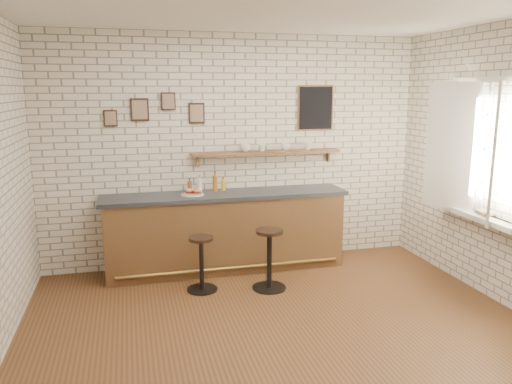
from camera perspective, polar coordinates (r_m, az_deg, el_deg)
ground at (r=5.13m, az=2.60°, el=-14.96°), size 5.00×5.00×0.00m
bar_counter at (r=6.44m, az=-3.46°, el=-4.49°), size 3.10×0.65×1.01m
sandwich_plate at (r=6.23m, az=-7.27°, el=-0.29°), size 0.28×0.28×0.01m
ciabatta_sandwich at (r=6.23m, az=-7.19°, el=0.07°), size 0.22×0.16×0.07m
potato_chips at (r=6.22m, az=-7.46°, el=-0.24°), size 0.26×0.18×0.00m
bitters_bottle_brown at (r=6.39m, az=-7.58°, el=0.63°), size 0.06×0.06×0.19m
bitters_bottle_white at (r=6.40m, az=-6.45°, el=0.77°), size 0.05×0.05×0.21m
bitters_bottle_amber at (r=6.43m, az=-4.70°, el=1.02°), size 0.06×0.06×0.26m
condiment_bottle_yellow at (r=6.45m, az=-3.76°, el=0.80°), size 0.05×0.05×0.18m
bar_stool_left at (r=5.84m, az=-6.25°, el=-7.94°), size 0.36×0.36×0.64m
bar_stool_right at (r=5.84m, az=1.54°, el=-7.47°), size 0.40×0.40×0.72m
wall_shelf at (r=6.57m, az=1.22°, el=4.51°), size 2.00×0.18×0.18m
shelf_cup_a at (r=6.49m, az=-1.23°, el=5.09°), size 0.15×0.15×0.11m
shelf_cup_b at (r=6.55m, az=0.70°, el=5.08°), size 0.14×0.14×0.09m
shelf_cup_c at (r=6.64m, az=3.43°, el=5.16°), size 0.15×0.15×0.09m
shelf_cup_d at (r=6.74m, az=5.92°, el=5.24°), size 0.11×0.11×0.10m
back_wall_decor at (r=6.56m, az=-0.43°, el=9.47°), size 2.96×0.02×0.56m
window_sill at (r=6.16m, az=23.71°, el=-2.44°), size 0.20×1.35×0.06m
casement_window at (r=6.01m, az=23.97°, el=4.49°), size 0.40×1.30×1.56m
book_lower at (r=6.07m, az=24.10°, el=-2.27°), size 0.21×0.26×0.02m
book_upper at (r=6.06m, az=24.18°, el=-2.12°), size 0.18×0.22×0.02m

